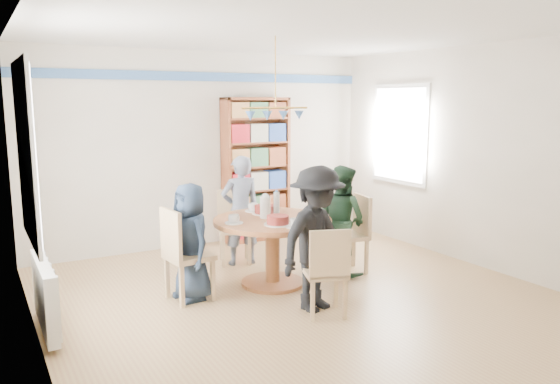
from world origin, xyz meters
TOP-DOWN VIEW (x-y plane):
  - ground at (0.00, 0.00)m, footprint 5.00×5.00m
  - room_shell at (-0.26, 0.87)m, footprint 5.00×5.00m
  - radiator at (-2.42, 0.30)m, footprint 0.12×1.00m
  - dining_table at (-0.06, 0.46)m, footprint 1.30×1.30m
  - chair_left at (-1.11, 0.46)m, footprint 0.47×0.47m
  - chair_right at (1.02, 0.41)m, footprint 0.47×0.47m
  - chair_far at (-0.05, 1.50)m, footprint 0.51×0.51m
  - chair_near at (-0.07, -0.61)m, footprint 0.49×0.49m
  - person_left at (-1.00, 0.49)m, footprint 0.47×0.64m
  - person_right at (0.84, 0.41)m, footprint 0.61×0.72m
  - person_far at (-0.03, 1.34)m, footprint 0.53×0.37m
  - person_near at (-0.04, -0.40)m, footprint 1.03×0.76m
  - bookshelf at (0.70, 2.34)m, footprint 0.99×0.30m
  - tableware at (-0.09, 0.48)m, footprint 1.12×1.12m

SIDE VIEW (x-z plane):
  - ground at x=0.00m, z-range 0.00..0.00m
  - radiator at x=-2.42m, z-range 0.05..0.65m
  - chair_near at x=-0.07m, z-range 0.04..0.91m
  - chair_far at x=-0.05m, z-range 0.05..0.95m
  - chair_right at x=1.02m, z-range 0.05..0.97m
  - chair_left at x=-1.11m, z-range 0.05..1.01m
  - dining_table at x=-0.06m, z-range 0.18..0.93m
  - person_left at x=-1.00m, z-range 0.00..1.21m
  - person_right at x=0.84m, z-range 0.00..1.29m
  - person_far at x=-0.03m, z-range 0.00..1.37m
  - person_near at x=-0.04m, z-range 0.00..1.42m
  - tableware at x=-0.09m, z-range 0.67..0.96m
  - bookshelf at x=0.70m, z-range -0.02..2.06m
  - room_shell at x=-0.26m, z-range -0.85..4.15m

